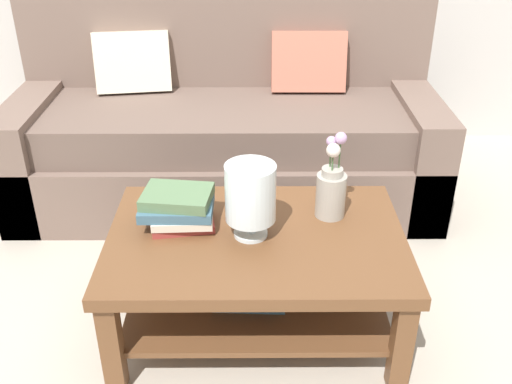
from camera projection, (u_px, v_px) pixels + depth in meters
The scene contains 6 objects.
ground_plane at pixel (239, 275), 2.71m from camera, with size 10.00×10.00×0.00m, color #ADA393.
couch at pixel (226, 132), 3.24m from camera, with size 2.24×0.90×1.06m.
coffee_table at pixel (256, 262), 2.27m from camera, with size 1.12×0.76×0.44m.
book_stack_main at pixel (179, 208), 2.24m from camera, with size 0.28×0.22×0.14m.
glass_hurricane_vase at pixel (250, 195), 2.13m from camera, with size 0.19×0.19×0.29m.
flower_pitcher at pixel (331, 189), 2.28m from camera, with size 0.12×0.12×0.35m.
Camera 1 is at (0.06, -2.18, 1.66)m, focal length 41.36 mm.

